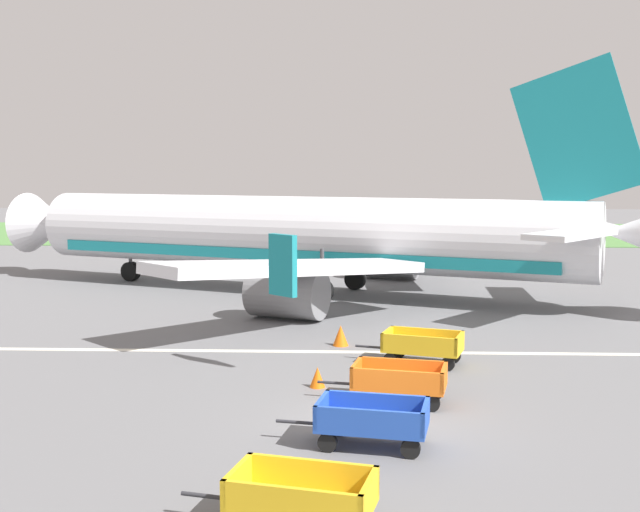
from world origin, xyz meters
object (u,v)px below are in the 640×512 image
at_px(airplane, 313,235).
at_px(baggage_cart_second_in_row, 301,498).
at_px(baggage_cart_fourth_in_row, 399,381).
at_px(baggage_cart_third_in_row, 372,421).
at_px(traffic_cone_mid_apron, 317,377).
at_px(traffic_cone_near_plane, 341,335).
at_px(baggage_cart_far_end, 422,346).

relative_size(airplane, baggage_cart_second_in_row, 9.97).
bearing_deg(baggage_cart_fourth_in_row, baggage_cart_third_in_row, -103.76).
bearing_deg(traffic_cone_mid_apron, traffic_cone_near_plane, 83.56).
distance_m(baggage_cart_far_end, traffic_cone_mid_apron, 4.39).
distance_m(baggage_cart_third_in_row, traffic_cone_near_plane, 10.35).
xyz_separation_m(baggage_cart_second_in_row, traffic_cone_mid_apron, (-0.09, 9.14, -0.30)).
relative_size(baggage_cart_second_in_row, traffic_cone_near_plane, 4.84).
relative_size(airplane, baggage_cart_third_in_row, 9.97).
xyz_separation_m(airplane, baggage_cart_far_end, (4.25, -14.47, -2.45)).
xyz_separation_m(baggage_cart_second_in_row, traffic_cone_near_plane, (0.53, 14.60, -0.23)).
height_order(baggage_cart_third_in_row, traffic_cone_mid_apron, baggage_cart_third_in_row).
bearing_deg(airplane, baggage_cart_far_end, -73.62).
bearing_deg(baggage_cart_far_end, airplane, 106.38).
bearing_deg(baggage_cart_second_in_row, airplane, 92.20).
distance_m(baggage_cart_fourth_in_row, traffic_cone_mid_apron, 2.72).
distance_m(baggage_cart_second_in_row, baggage_cart_third_in_row, 4.50).
xyz_separation_m(airplane, baggage_cart_fourth_in_row, (3.22, -18.77, -2.45)).
height_order(airplane, baggage_cart_fourth_in_row, airplane).
bearing_deg(baggage_cart_second_in_row, traffic_cone_near_plane, 87.92).
bearing_deg(traffic_cone_near_plane, baggage_cart_second_in_row, -92.08).
bearing_deg(traffic_cone_near_plane, traffic_cone_mid_apron, -96.44).
distance_m(airplane, baggage_cart_far_end, 15.28).
distance_m(baggage_cart_second_in_row, baggage_cart_fourth_in_row, 8.00).
bearing_deg(airplane, traffic_cone_mid_apron, -86.92).
bearing_deg(baggage_cart_third_in_row, traffic_cone_near_plane, 94.64).
xyz_separation_m(baggage_cart_third_in_row, traffic_cone_near_plane, (-0.84, 10.31, -0.23)).
bearing_deg(traffic_cone_near_plane, baggage_cart_far_end, -43.99).
bearing_deg(baggage_cart_third_in_row, baggage_cart_far_end, 76.37).
bearing_deg(traffic_cone_mid_apron, baggage_cart_far_end, 40.63).
height_order(airplane, baggage_cart_far_end, airplane).
distance_m(airplane, baggage_cart_fourth_in_row, 19.20).
xyz_separation_m(airplane, baggage_cart_second_in_row, (1.02, -26.46, -2.45)).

